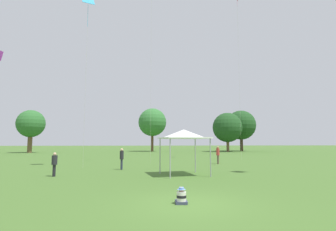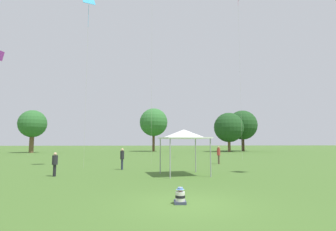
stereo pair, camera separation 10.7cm
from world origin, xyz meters
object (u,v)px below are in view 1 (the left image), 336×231
at_px(kite_2, 237,9).
at_px(distant_tree_2, 31,124).
at_px(person_standing_0, 122,157).
at_px(canopy_tent, 184,134).
at_px(person_standing_1, 218,153).
at_px(kite_6, 88,7).
at_px(distant_tree_3, 152,122).
at_px(person_standing_2, 54,162).
at_px(distant_tree_1, 227,128).
at_px(seated_toddler, 181,197).
at_px(distant_tree_0, 241,125).

bearing_deg(kite_2, distant_tree_2, 119.06).
bearing_deg(person_standing_0, canopy_tent, 83.86).
bearing_deg(kite_2, person_standing_1, -154.87).
height_order(kite_6, distant_tree_2, kite_6).
relative_size(distant_tree_2, distant_tree_3, 0.87).
height_order(person_standing_2, distant_tree_1, distant_tree_1).
relative_size(seated_toddler, distant_tree_3, 0.06).
distance_m(kite_6, distant_tree_0, 48.69).
bearing_deg(distant_tree_3, kite_6, -100.86).
bearing_deg(distant_tree_0, distant_tree_2, -173.55).
distance_m(person_standing_1, canopy_tent, 9.73).
distance_m(person_standing_2, distant_tree_3, 44.62).
xyz_separation_m(person_standing_0, person_standing_1, (9.20, 4.47, 0.05)).
height_order(canopy_tent, distant_tree_1, distant_tree_1).
bearing_deg(distant_tree_2, distant_tree_3, 11.48).
xyz_separation_m(seated_toddler, canopy_tent, (1.39, 8.03, 2.48)).
height_order(person_standing_1, distant_tree_3, distant_tree_3).
relative_size(distant_tree_1, distant_tree_3, 0.87).
bearing_deg(person_standing_0, kite_6, -79.75).
bearing_deg(distant_tree_1, seated_toddler, -110.39).
height_order(person_standing_0, distant_tree_3, distant_tree_3).
bearing_deg(kite_2, person_standing_2, -167.94).
distance_m(person_standing_2, kite_6, 14.36).
relative_size(person_standing_0, kite_2, 0.08).
distance_m(kite_2, distant_tree_3, 33.60).
bearing_deg(kite_6, distant_tree_0, 76.83).
distance_m(person_standing_1, distant_tree_2, 43.04).
xyz_separation_m(person_standing_1, kite_6, (-12.52, -2.93, 13.17)).
xyz_separation_m(person_standing_0, canopy_tent, (4.41, -3.85, 1.69)).
bearing_deg(distant_tree_2, canopy_tent, -56.48).
distance_m(canopy_tent, distant_tree_3, 43.80).
bearing_deg(distant_tree_3, distant_tree_0, 0.46).
height_order(person_standing_1, distant_tree_1, distant_tree_1).
bearing_deg(person_standing_1, person_standing_0, -34.83).
bearing_deg(distant_tree_1, kite_2, -105.07).
distance_m(kite_6, distant_tree_1, 43.02).
bearing_deg(canopy_tent, kite_6, 145.18).
distance_m(kite_2, distant_tree_1, 30.15).
relative_size(canopy_tent, kite_2, 0.16).
bearing_deg(distant_tree_2, person_standing_1, -44.91).
relative_size(person_standing_0, distant_tree_3, 0.17).
relative_size(seated_toddler, kite_6, 0.04).
xyz_separation_m(kite_2, distant_tree_1, (6.92, 25.70, -14.16)).
bearing_deg(person_standing_1, person_standing_2, -28.82).
height_order(seated_toddler, person_standing_2, person_standing_2).
xyz_separation_m(person_standing_0, distant_tree_3, (4.01, 39.76, 5.75)).
distance_m(person_standing_2, distant_tree_1, 47.09).
distance_m(seated_toddler, kite_2, 31.42).
distance_m(canopy_tent, kite_6, 14.88).
bearing_deg(distant_tree_1, distant_tree_0, 39.68).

